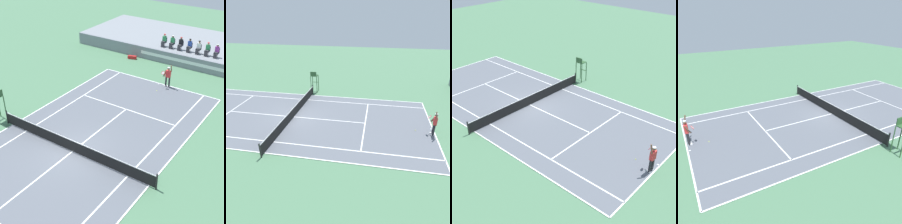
# 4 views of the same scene
# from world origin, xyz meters

# --- Properties ---
(ground_plane) EXTENTS (80.00, 80.00, 0.00)m
(ground_plane) POSITION_xyz_m (0.00, 0.00, 0.00)
(ground_plane) COLOR #4C7A56
(court) EXTENTS (11.08, 23.88, 0.03)m
(court) POSITION_xyz_m (0.00, 0.00, 0.01)
(court) COLOR slate
(court) RESTS_ON ground
(net) EXTENTS (11.98, 0.10, 1.07)m
(net) POSITION_xyz_m (0.00, 0.00, 0.52)
(net) COLOR black
(net) RESTS_ON ground
(tennis_player) EXTENTS (0.79, 0.62, 2.08)m
(tennis_player) POSITION_xyz_m (0.87, 11.66, 0.99)
(tennis_player) COLOR #232328
(tennis_player) RESTS_ON ground
(tennis_ball) EXTENTS (0.07, 0.07, 0.07)m
(tennis_ball) POSITION_xyz_m (0.50, 10.45, 0.03)
(tennis_ball) COLOR #D1E533
(tennis_ball) RESTS_ON ground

